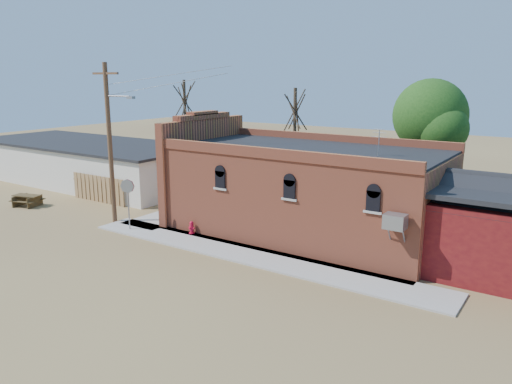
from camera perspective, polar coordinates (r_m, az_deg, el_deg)
The scene contains 15 objects.
ground at distance 23.81m, azimuth -4.99°, elevation -7.20°, with size 120.00×120.00×0.00m, color brown.
sidewalk_south at distance 23.63m, azimuth -0.75°, elevation -7.21°, with size 19.00×2.20×0.08m, color #9E9991.
sidewalk_west at distance 32.06m, azimuth -7.08°, elevation -1.85°, with size 2.60×10.00×0.08m, color #9E9991.
brick_bar at distance 26.67m, azimuth 5.10°, elevation 0.25°, with size 16.40×7.97×6.30m.
red_shed at distance 23.75m, azimuth 26.44°, elevation -2.86°, with size 5.40×6.40×4.30m.
storage_building at distance 42.21m, azimuth -18.52°, elevation 3.32°, with size 20.40×8.40×3.17m.
wood_fence at distance 34.99m, azimuth -17.59°, elevation 0.33°, with size 5.20×0.10×1.80m, color olive, non-canonical shape.
utility_pole at distance 29.17m, azimuth -16.32°, elevation 5.72°, with size 3.12×0.26×9.00m.
tree_bare_near at distance 34.91m, azimuth 4.48°, elevation 9.28°, with size 2.80×2.80×7.65m.
tree_bare_far at distance 42.14m, azimuth -8.17°, elevation 10.36°, with size 2.80×2.80×8.16m.
tree_leafy at distance 31.98m, azimuth 19.27°, elevation 8.21°, with size 4.40×4.40×8.15m.
fire_hydrant at distance 26.73m, azimuth -7.38°, elevation -4.04°, with size 0.40×0.38×0.69m.
stop_sign at distance 27.72m, azimuth -14.46°, elevation 0.12°, with size 0.69×0.41×2.78m.
trash_barrel at distance 31.77m, azimuth -9.83°, elevation -1.21°, with size 0.56×0.56×0.86m, color navy.
picnic_table at distance 35.66m, azimuth -24.69°, elevation -0.72°, with size 2.06×1.76×0.74m.
Camera 1 is at (14.10, -17.35, 8.20)m, focal length 35.00 mm.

